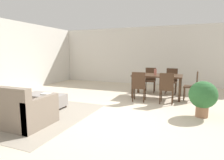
{
  "coord_description": "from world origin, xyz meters",
  "views": [
    {
      "loc": [
        1.64,
        -3.99,
        1.49
      ],
      "look_at": [
        -0.35,
        1.07,
        0.71
      ],
      "focal_mm": 30.16,
      "sensor_mm": 36.0,
      "label": 1
    }
  ],
  "objects_px": {
    "dining_table": "(157,78)",
    "vase_centerpiece": "(155,72)",
    "couch": "(2,109)",
    "dining_chair_far_right": "(171,79)",
    "dining_chair_near_right": "(167,87)",
    "dining_chair_head_east": "(193,84)",
    "dining_chair_near_left": "(139,85)",
    "dining_chair_far_left": "(150,78)",
    "potted_plant": "(203,96)",
    "ottoman_table": "(44,100)",
    "book_on_ottoman": "(47,94)"
  },
  "relations": [
    {
      "from": "couch",
      "to": "dining_table",
      "type": "relative_size",
      "value": 1.4
    },
    {
      "from": "dining_chair_near_left",
      "to": "dining_chair_head_east",
      "type": "relative_size",
      "value": 1.0
    },
    {
      "from": "couch",
      "to": "dining_chair_near_right",
      "type": "height_order",
      "value": "dining_chair_near_right"
    },
    {
      "from": "ottoman_table",
      "to": "dining_chair_near_right",
      "type": "distance_m",
      "value": 3.47
    },
    {
      "from": "couch",
      "to": "ottoman_table",
      "type": "xyz_separation_m",
      "value": [
        0.14,
        1.16,
        -0.07
      ]
    },
    {
      "from": "potted_plant",
      "to": "dining_chair_head_east",
      "type": "bearing_deg",
      "value": 95.38
    },
    {
      "from": "dining_chair_near_left",
      "to": "potted_plant",
      "type": "bearing_deg",
      "value": -25.89
    },
    {
      "from": "dining_chair_near_right",
      "to": "potted_plant",
      "type": "relative_size",
      "value": 1.09
    },
    {
      "from": "dining_table",
      "to": "vase_centerpiece",
      "type": "bearing_deg",
      "value": 162.76
    },
    {
      "from": "couch",
      "to": "dining_chair_head_east",
      "type": "distance_m",
      "value": 5.32
    },
    {
      "from": "couch",
      "to": "dining_table",
      "type": "distance_m",
      "value": 4.58
    },
    {
      "from": "couch",
      "to": "vase_centerpiece",
      "type": "xyz_separation_m",
      "value": [
        2.72,
        3.63,
        0.56
      ]
    },
    {
      "from": "potted_plant",
      "to": "dining_chair_near_right",
      "type": "bearing_deg",
      "value": 136.55
    },
    {
      "from": "couch",
      "to": "dining_chair_near_left",
      "type": "relative_size",
      "value": 2.43
    },
    {
      "from": "dining_chair_near_left",
      "to": "dining_chair_head_east",
      "type": "height_order",
      "value": "same"
    },
    {
      "from": "dining_chair_far_left",
      "to": "dining_chair_near_right",
      "type": "bearing_deg",
      "value": -64.95
    },
    {
      "from": "ottoman_table",
      "to": "book_on_ottoman",
      "type": "xyz_separation_m",
      "value": [
        0.09,
        -0.01,
        0.18
      ]
    },
    {
      "from": "dining_chair_near_left",
      "to": "ottoman_table",
      "type": "bearing_deg",
      "value": -144.13
    },
    {
      "from": "dining_chair_near_right",
      "to": "dining_chair_far_left",
      "type": "distance_m",
      "value": 1.81
    },
    {
      "from": "dining_table",
      "to": "vase_centerpiece",
      "type": "height_order",
      "value": "vase_centerpiece"
    },
    {
      "from": "dining_chair_far_right",
      "to": "vase_centerpiece",
      "type": "bearing_deg",
      "value": -120.41
    },
    {
      "from": "ottoman_table",
      "to": "potted_plant",
      "type": "distance_m",
      "value": 4.03
    },
    {
      "from": "couch",
      "to": "dining_chair_far_right",
      "type": "bearing_deg",
      "value": 54.21
    },
    {
      "from": "couch",
      "to": "dining_chair_near_left",
      "type": "xyz_separation_m",
      "value": [
        2.37,
        2.78,
        0.23
      ]
    },
    {
      "from": "ottoman_table",
      "to": "dining_chair_near_right",
      "type": "relative_size",
      "value": 1.21
    },
    {
      "from": "dining_chair_near_left",
      "to": "vase_centerpiece",
      "type": "xyz_separation_m",
      "value": [
        0.36,
        0.85,
        0.33
      ]
    },
    {
      "from": "dining_chair_near_right",
      "to": "dining_chair_head_east",
      "type": "distance_m",
      "value": 1.08
    },
    {
      "from": "dining_chair_near_left",
      "to": "dining_chair_near_right",
      "type": "xyz_separation_m",
      "value": [
        0.82,
        0.01,
        0.0
      ]
    },
    {
      "from": "ottoman_table",
      "to": "dining_table",
      "type": "xyz_separation_m",
      "value": [
        2.66,
        2.44,
        0.45
      ]
    },
    {
      "from": "dining_table",
      "to": "dining_chair_near_left",
      "type": "relative_size",
      "value": 1.74
    },
    {
      "from": "ottoman_table",
      "to": "potted_plant",
      "type": "xyz_separation_m",
      "value": [
        3.95,
        0.78,
        0.28
      ]
    },
    {
      "from": "dining_chair_head_east",
      "to": "dining_chair_far_right",
      "type": "bearing_deg",
      "value": 129.96
    },
    {
      "from": "dining_chair_near_left",
      "to": "dining_chair_near_right",
      "type": "bearing_deg",
      "value": 0.95
    },
    {
      "from": "couch",
      "to": "book_on_ottoman",
      "type": "xyz_separation_m",
      "value": [
        0.23,
        1.16,
        0.11
      ]
    },
    {
      "from": "couch",
      "to": "dining_chair_head_east",
      "type": "relative_size",
      "value": 2.43
    },
    {
      "from": "dining_chair_near_right",
      "to": "vase_centerpiece",
      "type": "relative_size",
      "value": 4.87
    },
    {
      "from": "ottoman_table",
      "to": "dining_table",
      "type": "bearing_deg",
      "value": 42.51
    },
    {
      "from": "couch",
      "to": "book_on_ottoman",
      "type": "relative_size",
      "value": 8.59
    },
    {
      "from": "ottoman_table",
      "to": "book_on_ottoman",
      "type": "relative_size",
      "value": 4.28
    },
    {
      "from": "dining_chair_head_east",
      "to": "book_on_ottoman",
      "type": "height_order",
      "value": "dining_chair_head_east"
    },
    {
      "from": "dining_chair_near_left",
      "to": "vase_centerpiece",
      "type": "relative_size",
      "value": 4.87
    },
    {
      "from": "ottoman_table",
      "to": "potted_plant",
      "type": "height_order",
      "value": "potted_plant"
    },
    {
      "from": "couch",
      "to": "dining_table",
      "type": "bearing_deg",
      "value": 52.18
    },
    {
      "from": "dining_chair_near_left",
      "to": "dining_chair_far_left",
      "type": "distance_m",
      "value": 1.66
    },
    {
      "from": "couch",
      "to": "dining_chair_near_right",
      "type": "distance_m",
      "value": 4.24
    },
    {
      "from": "vase_centerpiece",
      "to": "book_on_ottoman",
      "type": "relative_size",
      "value": 0.73
    },
    {
      "from": "dining_chair_far_right",
      "to": "potted_plant",
      "type": "distance_m",
      "value": 2.65
    },
    {
      "from": "vase_centerpiece",
      "to": "couch",
      "type": "bearing_deg",
      "value": -126.91
    },
    {
      "from": "dining_chair_far_left",
      "to": "vase_centerpiece",
      "type": "xyz_separation_m",
      "value": [
        0.3,
        -0.8,
        0.33
      ]
    },
    {
      "from": "couch",
      "to": "dining_chair_far_left",
      "type": "height_order",
      "value": "dining_chair_far_left"
    }
  ]
}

